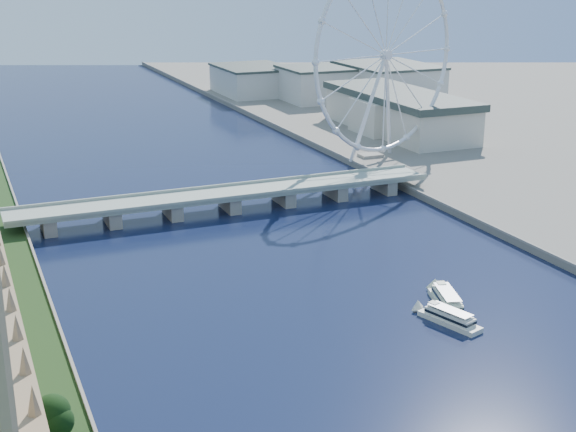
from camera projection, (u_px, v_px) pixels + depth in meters
westminster_bridge at (229, 198)px, 408.68m from camera, size 220.00×22.00×9.50m
london_eye at (386, 56)px, 483.32m from camera, size 113.60×39.12×124.30m
county_hall at (397, 135)px, 589.85m from camera, size 54.00×144.00×35.00m
city_skyline at (171, 98)px, 648.66m from camera, size 505.00×280.00×32.00m
tour_boat_near at (449, 324)px, 280.61m from camera, size 14.66×27.88×5.95m
tour_boat_far at (447, 307)px, 294.51m from camera, size 16.06×30.46×6.53m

